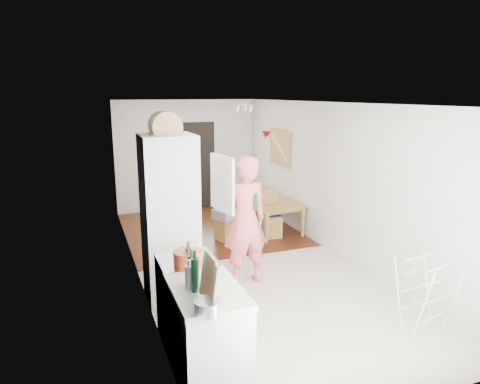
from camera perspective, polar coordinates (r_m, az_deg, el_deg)
room_shell at (r=6.55m, az=0.16°, el=0.81°), size 3.20×7.00×2.50m
floor at (r=6.93m, az=0.15°, el=-9.35°), size 3.20×7.00×0.01m
wood_floor_overlay at (r=8.58m, az=-4.25°, el=-4.87°), size 3.20×3.30×0.01m
sage_wall_panel at (r=4.12m, az=-10.71°, el=1.77°), size 0.02×3.00×1.30m
tile_splashback at (r=3.81m, az=-8.70°, el=-10.14°), size 0.02×1.90×0.50m
doorway_recess at (r=9.92m, az=-5.91°, el=3.48°), size 0.90×0.04×2.00m
base_cabinet at (r=4.20m, az=-4.34°, el=-18.73°), size 0.60×0.90×0.86m
worktop at (r=3.98m, az=-4.45°, el=-13.09°), size 0.62×0.92×0.06m
range_cooker at (r=4.83m, az=-6.93°, el=-14.15°), size 0.60×0.60×0.88m
cooker_top at (r=4.64m, az=-7.08°, el=-9.09°), size 0.60×0.60×0.04m
fridge_housing at (r=5.53m, az=-9.34°, el=-3.57°), size 0.66×0.66×2.15m
fridge_door at (r=5.28m, az=-2.38°, el=1.13°), size 0.14×0.56×0.70m
fridge_interior at (r=5.48m, az=-6.35°, el=1.50°), size 0.02×0.52×0.66m
pinboard at (r=8.85m, az=5.40°, el=5.92°), size 0.03×0.90×0.70m
pinboard_frame at (r=8.84m, az=5.31°, el=5.92°), size 0.00×0.94×0.74m
wall_sconce at (r=9.39m, az=3.46°, el=7.60°), size 0.18×0.18×0.16m
person at (r=5.88m, az=0.69°, el=-2.36°), size 0.83×0.58×2.16m
dining_table at (r=8.52m, az=3.47°, el=-3.24°), size 0.94×1.51×0.51m
dining_chair at (r=7.98m, az=4.06°, el=-3.04°), size 0.40×0.40×0.87m
stool at (r=7.84m, az=-1.80°, el=-4.98°), size 0.41×0.41×0.43m
grey_drape at (r=7.71m, az=-1.83°, el=-2.95°), size 0.50×0.50×0.17m
drying_rack at (r=5.31m, az=23.45°, el=-12.68°), size 0.51×0.48×0.86m
bread_bin at (r=5.29m, az=-9.96°, el=8.63°), size 0.45×0.44×0.20m
red_casserole at (r=4.40m, az=-7.01°, el=-8.84°), size 0.34×0.34×0.17m
steel_pan at (r=3.54m, az=-4.32°, el=-15.01°), size 0.25×0.25×0.11m
held_bottle at (r=5.77m, az=2.15°, el=-1.32°), size 0.05×0.05×0.24m
bottle_a at (r=3.86m, az=-6.00°, el=-10.97°), size 0.08×0.08×0.31m
bottle_b at (r=3.99m, az=-6.41°, el=-10.34°), size 0.07×0.07×0.28m
bottle_c at (r=3.95m, az=-6.72°, el=-11.17°), size 0.10×0.10×0.22m
pepper_mill_front at (r=4.26m, az=-6.55°, el=-9.07°), size 0.08×0.08×0.24m
pepper_mill_back at (r=4.33m, az=-6.66°, el=-8.76°), size 0.06×0.06×0.24m
chopping_boards at (r=3.62m, az=-4.15°, el=-11.66°), size 0.14×0.30×0.41m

